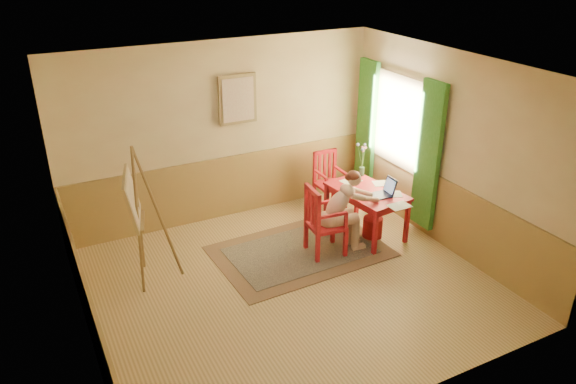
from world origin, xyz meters
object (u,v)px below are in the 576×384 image
chair_back (329,180)px  easel (136,204)px  figure (343,208)px  chair_left (323,221)px  laptop (382,192)px  table (367,196)px

chair_back → easel: (-3.27, -0.74, 0.63)m
chair_back → figure: (-0.56, -1.29, 0.19)m
chair_left → easel: bearing=167.8°
chair_left → figure: size_ratio=0.86×
laptop → easel: (-3.38, 0.55, 0.34)m
table → easel: size_ratio=0.68×
table → chair_left: 0.92m
chair_left → chair_back: bearing=55.7°
chair_back → easel: easel is taller
figure → easel: size_ratio=0.65×
laptop → figure: bearing=-179.6°
figure → laptop: (0.67, 0.01, 0.10)m
table → figure: bearing=-156.1°
table → easel: (-3.30, 0.30, 0.48)m
chair_left → figure: (0.30, -0.04, 0.15)m
chair_left → laptop: size_ratio=2.48×
chair_left → laptop: chair_left is taller
chair_left → chair_back: chair_left is taller
chair_back → easel: size_ratio=0.51×
laptop → table: bearing=107.6°
easel → chair_back: bearing=12.7°
easel → figure: bearing=-11.6°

